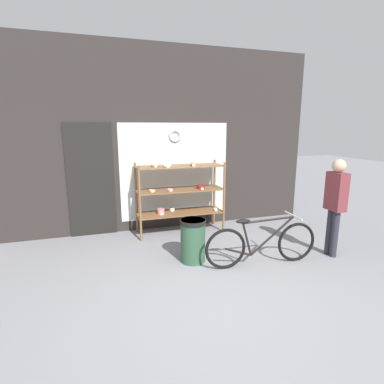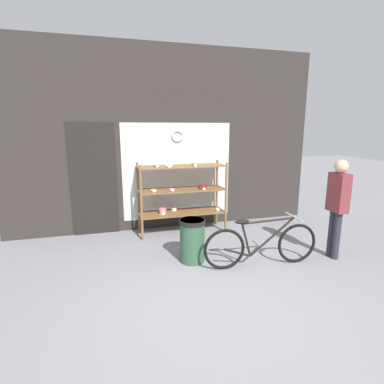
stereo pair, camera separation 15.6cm
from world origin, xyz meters
name	(u,v)px [view 1 (the left image)]	position (x,y,z in m)	size (l,w,h in m)	color
ground_plane	(218,298)	(0.00, 0.00, 0.00)	(30.00, 30.00, 0.00)	gray
storefront_facade	(163,142)	(-0.03, 2.80, 1.73)	(6.16, 0.13, 3.54)	#2D2826
display_case	(180,191)	(0.19, 2.39, 0.82)	(1.66, 0.54, 1.38)	brown
bicycle	(261,244)	(0.95, 0.63, 0.33)	(1.75, 0.46, 0.74)	black
pedestrian	(335,201)	(2.20, 0.60, 0.90)	(0.20, 0.33, 1.55)	#282833
trash_bin	(193,239)	(0.02, 1.06, 0.36)	(0.40, 0.40, 0.67)	#2D5138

